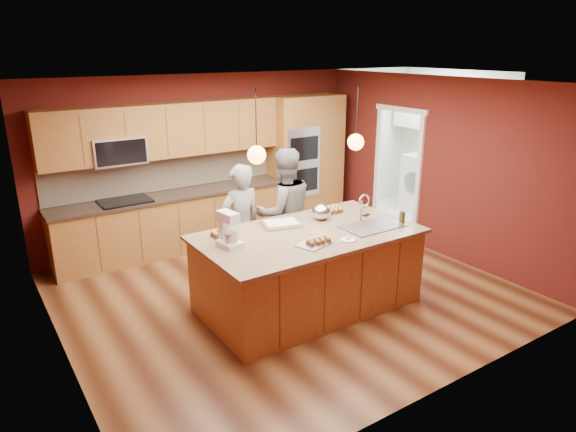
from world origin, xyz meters
TOP-DOWN VIEW (x-y plane):
  - floor at (0.00, 0.00)m, footprint 5.50×5.50m
  - ceiling at (0.00, 0.00)m, footprint 5.50×5.50m
  - wall_back at (0.00, 2.50)m, footprint 5.50×0.00m
  - wall_front at (0.00, -2.50)m, footprint 5.50×0.00m
  - wall_left at (-2.75, 0.00)m, footprint 0.00×5.00m
  - wall_right at (2.75, 0.00)m, footprint 0.00×5.00m
  - cabinet_run at (-0.68, 2.25)m, footprint 3.74×0.64m
  - oven_column at (1.85, 2.19)m, footprint 1.30×0.62m
  - doorway_trim at (2.73, 0.80)m, footprint 0.08×1.11m
  - laundry_room at (4.35, 1.20)m, footprint 2.60×2.70m
  - pendant_left at (-0.68, -0.45)m, footprint 0.20×0.20m
  - pendant_right at (0.70, -0.45)m, footprint 0.20×0.20m
  - island at (0.03, -0.45)m, footprint 2.66×1.48m
  - person_left at (-0.38, 0.54)m, footprint 0.65×0.46m
  - person_right at (0.31, 0.54)m, footprint 0.98×0.83m
  - stand_mixer at (-0.98, -0.32)m, footprint 0.25×0.32m
  - sheet_cake at (-0.12, -0.06)m, footprint 0.54×0.45m
  - cooling_rack at (-0.16, -0.80)m, footprint 0.45×0.38m
  - mixing_bowl at (0.44, -0.14)m, footprint 0.25×0.25m
  - plate at (0.24, -0.92)m, footprint 0.18×0.18m
  - tumbler at (1.22, -0.81)m, footprint 0.07×0.07m
  - phone at (1.03, -0.35)m, footprint 0.13×0.10m
  - cupcakes_left at (-0.96, 0.02)m, footprint 0.17×0.17m
  - cupcakes_rack at (-0.13, -0.84)m, footprint 0.30×0.15m
  - cupcakes_right at (0.75, 0.02)m, footprint 0.25×0.25m
  - washer at (4.21, 0.83)m, footprint 0.69×0.71m
  - dryer at (4.21, 1.47)m, footprint 0.70×0.72m

SIDE VIEW (x-z plane):
  - floor at x=0.00m, z-range 0.00..0.00m
  - washer at x=4.21m, z-range 0.00..0.98m
  - island at x=0.03m, z-range -0.18..1.18m
  - dryer at x=4.21m, z-range 0.00..1.11m
  - person_left at x=-0.38m, z-range 0.00..1.68m
  - person_right at x=0.31m, z-range 0.00..1.81m
  - phone at x=1.03m, z-range 0.98..0.99m
  - cabinet_run at x=-0.68m, z-range -0.17..2.13m
  - plate at x=0.24m, z-range 0.98..0.99m
  - cooling_rack at x=-0.16m, z-range 0.98..1.00m
  - sheet_cake at x=-0.12m, z-range 0.98..1.02m
  - cupcakes_right at x=0.75m, z-range 0.98..1.05m
  - cupcakes_left at x=-0.96m, z-range 0.98..1.05m
  - cupcakes_rack at x=-0.13m, z-range 1.00..1.06m
  - tumbler at x=1.22m, z-range 0.98..1.12m
  - doorway_trim at x=2.73m, z-range -0.05..2.15m
  - mixing_bowl at x=0.44m, z-range 0.97..1.18m
  - stand_mixer at x=-0.98m, z-range 0.95..1.35m
  - oven_column at x=1.85m, z-range 0.00..2.30m
  - wall_back at x=0.00m, z-range -1.40..4.10m
  - wall_front at x=0.00m, z-range -1.40..4.10m
  - wall_left at x=-2.75m, z-range -1.15..3.85m
  - wall_right at x=2.75m, z-range -1.15..3.85m
  - laundry_room at x=4.35m, z-range 0.60..3.30m
  - pendant_left at x=-0.68m, z-range 1.60..2.40m
  - pendant_right at x=0.70m, z-range 1.60..2.40m
  - ceiling at x=0.00m, z-range 2.70..2.70m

